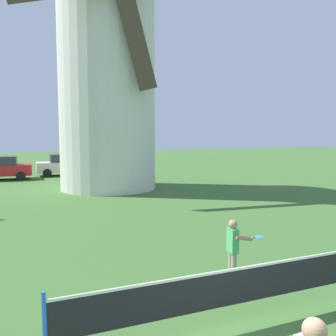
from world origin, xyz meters
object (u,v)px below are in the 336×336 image
object	(u,v)px
windmill	(107,58)
parked_car_cream	(67,164)
player_far	(234,246)
tennis_net	(218,290)

from	to	relation	value
windmill	parked_car_cream	xyz separation A→B (m)	(-1.28, 7.56, -6.35)
player_far	parked_car_cream	world-z (taller)	parked_car_cream
player_far	parked_car_cream	distance (m)	21.20
windmill	player_far	size ratio (longest dim) A/B	11.85
tennis_net	parked_car_cream	xyz separation A→B (m)	(0.67, 22.89, 0.13)
windmill	player_far	distance (m)	15.08
tennis_net	parked_car_cream	world-z (taller)	parked_car_cream
player_far	tennis_net	bearing A→B (deg)	-129.03
windmill	tennis_net	world-z (taller)	windmill
tennis_net	windmill	bearing A→B (deg)	82.73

